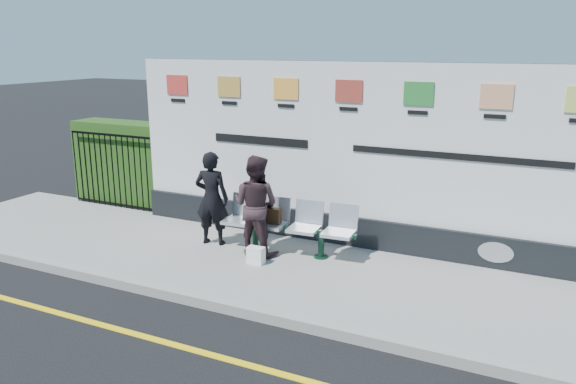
# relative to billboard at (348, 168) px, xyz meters

# --- Properties ---
(ground) EXTENTS (80.00, 80.00, 0.00)m
(ground) POSITION_rel_billboard_xyz_m (-0.50, -3.85, -1.42)
(ground) COLOR black
(pavement) EXTENTS (14.00, 3.00, 0.12)m
(pavement) POSITION_rel_billboard_xyz_m (-0.50, -1.35, -1.36)
(pavement) COLOR gray
(pavement) RESTS_ON ground
(kerb) EXTENTS (14.00, 0.18, 0.14)m
(kerb) POSITION_rel_billboard_xyz_m (-0.50, -2.85, -1.35)
(kerb) COLOR gray
(kerb) RESTS_ON ground
(yellow_line) EXTENTS (14.00, 0.10, 0.01)m
(yellow_line) POSITION_rel_billboard_xyz_m (-0.50, -3.85, -1.42)
(yellow_line) COLOR yellow
(yellow_line) RESTS_ON ground
(billboard) EXTENTS (8.00, 0.30, 3.00)m
(billboard) POSITION_rel_billboard_xyz_m (0.00, 0.00, 0.00)
(billboard) COLOR black
(billboard) RESTS_ON pavement
(hedge) EXTENTS (2.35, 0.70, 1.70)m
(hedge) POSITION_rel_billboard_xyz_m (-5.08, 0.45, -0.45)
(hedge) COLOR #254B16
(hedge) RESTS_ON pavement
(railing) EXTENTS (2.05, 0.06, 1.54)m
(railing) POSITION_rel_billboard_xyz_m (-5.08, -0.00, -0.53)
(railing) COLOR black
(railing) RESTS_ON pavement
(bench) EXTENTS (2.21, 0.71, 0.47)m
(bench) POSITION_rel_billboard_xyz_m (-0.70, -0.87, -1.07)
(bench) COLOR silver
(bench) RESTS_ON pavement
(woman_left) EXTENTS (0.63, 0.47, 1.58)m
(woman_left) POSITION_rel_billboard_xyz_m (-2.02, -1.01, -0.51)
(woman_left) COLOR black
(woman_left) RESTS_ON pavement
(woman_right) EXTENTS (0.80, 0.64, 1.61)m
(woman_right) POSITION_rel_billboard_xyz_m (-1.14, -1.10, -0.50)
(woman_right) COLOR #312024
(woman_right) RESTS_ON pavement
(handbag_brown) EXTENTS (0.33, 0.16, 0.25)m
(handbag_brown) POSITION_rel_billboard_xyz_m (-0.98, -0.88, -0.71)
(handbag_brown) COLOR black
(handbag_brown) RESTS_ON bench
(carrier_bag_white) EXTENTS (0.26, 0.16, 0.26)m
(carrier_bag_white) POSITION_rel_billboard_xyz_m (-0.94, -1.48, -1.17)
(carrier_bag_white) COLOR white
(carrier_bag_white) RESTS_ON pavement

